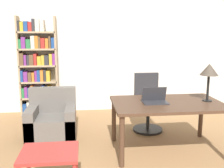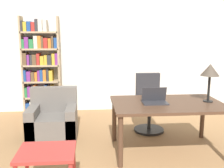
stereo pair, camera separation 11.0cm
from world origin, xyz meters
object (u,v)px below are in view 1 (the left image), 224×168
(bookshelf, at_px, (38,68))
(office_chair, at_px, (147,106))
(side_table_blue, at_px, (50,159))
(armchair, at_px, (52,122))
(table_lamp, at_px, (209,71))
(desk, at_px, (167,108))
(laptop, at_px, (155,99))

(bookshelf, bearing_deg, office_chair, -29.50)
(side_table_blue, xyz_separation_m, armchair, (-0.16, 1.64, -0.15))
(table_lamp, distance_m, office_chair, 1.34)
(office_chair, height_order, side_table_blue, office_chair)
(desk, distance_m, side_table_blue, 1.87)
(office_chair, relative_size, bookshelf, 0.49)
(desk, bearing_deg, armchair, 158.77)
(desk, xyz_separation_m, laptop, (-0.19, -0.01, 0.14))
(side_table_blue, height_order, bookshelf, bookshelf)
(laptop, xyz_separation_m, armchair, (-1.56, 0.69, -0.51))
(side_table_blue, bearing_deg, laptop, 34.47)
(desk, distance_m, bookshelf, 3.02)
(desk, distance_m, armchair, 1.92)
(desk, bearing_deg, laptop, -178.10)
(desk, bearing_deg, side_table_blue, -148.76)
(bookshelf, bearing_deg, laptop, -46.31)
(armchair, height_order, bookshelf, bookshelf)
(laptop, bearing_deg, office_chair, 82.44)
(bookshelf, bearing_deg, desk, -43.54)
(table_lamp, height_order, office_chair, table_lamp)
(table_lamp, distance_m, bookshelf, 3.47)
(office_chair, height_order, bookshelf, bookshelf)
(laptop, height_order, office_chair, office_chair)
(table_lamp, xyz_separation_m, office_chair, (-0.69, 0.87, -0.75))
(side_table_blue, relative_size, armchair, 0.74)
(office_chair, xyz_separation_m, armchair, (-1.67, -0.20, -0.17))
(office_chair, bearing_deg, bookshelf, 150.50)
(laptop, relative_size, bookshelf, 0.17)
(laptop, relative_size, armchair, 0.44)
(laptop, relative_size, office_chair, 0.35)
(desk, xyz_separation_m, office_chair, (-0.08, 0.88, -0.21))
(table_lamp, distance_m, side_table_blue, 2.52)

